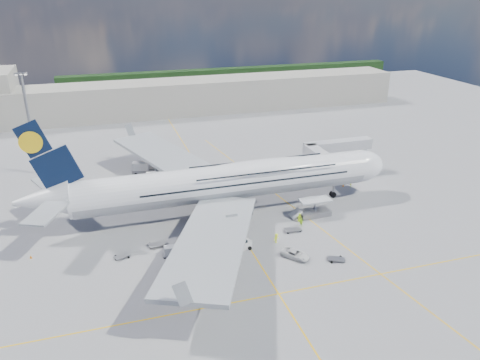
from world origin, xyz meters
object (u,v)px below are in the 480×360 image
object	(u,v)px
crew_van	(299,218)
crew_loader	(301,222)
dolly_row_c	(158,244)
baggage_tug	(243,245)
crew_nose	(351,184)
cone_wing_left_inner	(186,179)
catering_truck_inner	(161,181)
catering_truck_outer	(144,169)
cone_nose	(343,185)
cone_wing_right_inner	(217,227)
airliner	(227,182)
dolly_back	(122,256)
dolly_row_a	(174,286)
crew_wing	(220,233)
cone_tail	(31,257)
cargo_loader	(314,210)
light_mast	(30,123)
dolly_nose_far	(336,259)
dolly_nose_near	(293,230)
cone_wing_left_outer	(142,170)
dolly_row_b	(171,251)
service_van	(295,254)
crew_tug	(276,238)
cone_wing_right_outer	(211,272)
jet_bridge	(331,151)

from	to	relation	value
crew_van	crew_loader	bearing A→B (deg)	122.53
dolly_row_c	baggage_tug	size ratio (longest dim) A/B	1.09
crew_nose	cone_wing_left_inner	xyz separation A→B (m)	(-36.67, 15.67, -0.53)
catering_truck_inner	crew_nose	xyz separation A→B (m)	(43.36, -12.50, -1.14)
catering_truck_outer	cone_nose	size ratio (longest dim) A/B	10.81
crew_nose	cone_wing_right_inner	xyz separation A→B (m)	(-35.64, -10.40, -0.52)
airliner	crew_nose	world-z (taller)	airliner
airliner	dolly_back	distance (m)	26.62
dolly_row_a	cone_nose	xyz separation A→B (m)	(45.53, 28.34, -0.11)
crew_wing	crew_van	size ratio (longest dim) A/B	1.08
catering_truck_inner	cone_tail	size ratio (longest dim) A/B	11.70
cargo_loader	light_mast	distance (m)	71.72
cargo_loader	crew_wing	world-z (taller)	cargo_loader
cone_wing_left_inner	cone_tail	xyz separation A→B (m)	(-33.15, -27.21, 0.05)
catering_truck_inner	cargo_loader	bearing A→B (deg)	-42.67
cargo_loader	dolly_nose_far	distance (m)	17.44
airliner	cargo_loader	size ratio (longest dim) A/B	9.28
dolly_nose_near	cone_wing_left_outer	size ratio (longest dim) A/B	5.82
catering_truck_inner	cone_wing_left_inner	xyz separation A→B (m)	(6.69, 3.17, -1.66)
cone_wing_left_outer	cone_wing_right_inner	xyz separation A→B (m)	(10.77, -35.31, -0.05)
crew_van	dolly_row_a	bearing A→B (deg)	73.91
dolly_row_b	service_van	world-z (taller)	dolly_row_b
catering_truck_outer	crew_wing	world-z (taller)	catering_truck_outer
catering_truck_inner	crew_tug	size ratio (longest dim) A/B	3.56
airliner	cone_tail	xyz separation A→B (m)	(-38.16, -7.50, -6.59)
baggage_tug	catering_truck_inner	bearing A→B (deg)	87.92
dolly_row_b	baggage_tug	distance (m)	13.01
light_mast	cone_wing_left_inner	bearing A→B (deg)	-23.45
service_van	cone_wing_right_inner	bearing A→B (deg)	86.68
dolly_row_c	service_van	distance (m)	25.15
airliner	service_van	distance (m)	22.89
dolly_nose_near	crew_van	world-z (taller)	crew_van
dolly_row_c	dolly_row_b	bearing A→B (deg)	-78.80
catering_truck_inner	cone_wing_left_outer	world-z (taller)	catering_truck_inner
crew_loader	baggage_tug	bearing A→B (deg)	-107.38
cone_nose	cone_wing_right_outer	size ratio (longest dim) A/B	1.03
baggage_tug	crew_nose	distance (m)	38.63
dolly_nose_far	baggage_tug	size ratio (longest dim) A/B	0.97
dolly_row_b	cone_nose	xyz separation A→B (m)	(44.44, 18.67, -0.76)
light_mast	cone_tail	distance (m)	44.47
catering_truck_outer	dolly_row_b	bearing A→B (deg)	-75.56
dolly_row_b	cone_wing_right_inner	world-z (taller)	dolly_row_b
cone_wing_right_outer	crew_loader	bearing A→B (deg)	26.65
dolly_row_b	crew_nose	world-z (taller)	dolly_row_b
airliner	jet_bridge	bearing A→B (deg)	20.31
cone_wing_left_outer	crew_tug	bearing A→B (deg)	-65.88
cone_wing_left_outer	cone_wing_right_inner	world-z (taller)	cone_wing_left_outer
baggage_tug	cone_wing_right_inner	bearing A→B (deg)	85.02
cargo_loader	crew_tug	size ratio (longest dim) A/B	4.47
light_mast	cone_wing_right_outer	size ratio (longest dim) A/B	46.35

